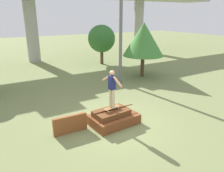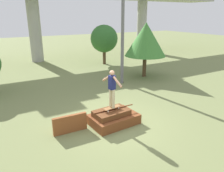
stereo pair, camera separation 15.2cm
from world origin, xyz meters
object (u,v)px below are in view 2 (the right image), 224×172
(skater, at_px, (112,87))
(utility_pole, at_px, (123,32))
(tree_behind_left, at_px, (146,39))
(tree_mid_back, at_px, (104,39))
(skateboard, at_px, (112,108))

(skater, xyz_separation_m, utility_pole, (3.35, 4.59, 1.58))
(skater, bearing_deg, utility_pole, 53.91)
(utility_pole, relative_size, tree_behind_left, 1.64)
(skater, distance_m, tree_mid_back, 11.46)
(utility_pole, bearing_deg, tree_behind_left, 14.54)
(utility_pole, bearing_deg, tree_mid_back, 73.28)
(tree_mid_back, bearing_deg, skater, -116.20)
(utility_pole, distance_m, tree_mid_back, 6.00)
(skateboard, distance_m, skater, 0.87)
(utility_pole, bearing_deg, skateboard, -126.09)
(skateboard, xyz_separation_m, tree_behind_left, (5.59, 5.17, 1.86))
(skater, distance_m, utility_pole, 5.90)
(skater, xyz_separation_m, tree_behind_left, (5.59, 5.17, 0.99))
(skateboard, height_order, utility_pole, utility_pole)
(utility_pole, xyz_separation_m, tree_behind_left, (2.25, 0.58, -0.59))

